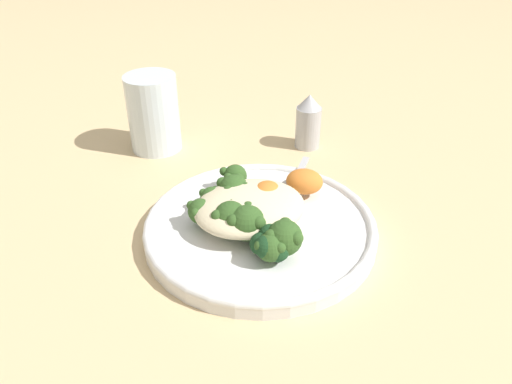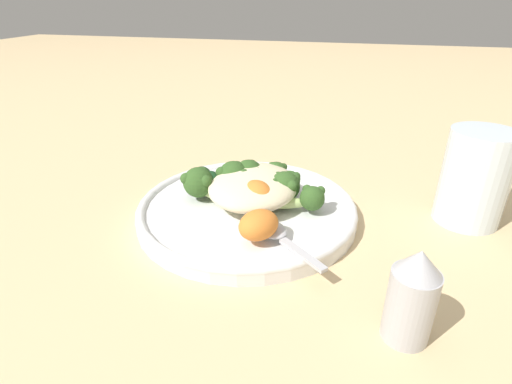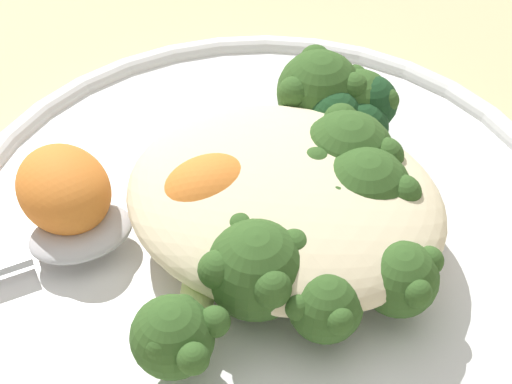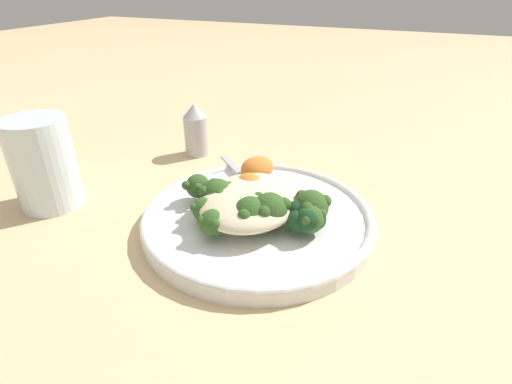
{
  "view_description": "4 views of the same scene",
  "coord_description": "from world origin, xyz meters",
  "px_view_note": "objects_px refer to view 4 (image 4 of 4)",
  "views": [
    {
      "loc": [
        -0.19,
        -0.44,
        0.38
      ],
      "look_at": [
        0.0,
        0.02,
        0.05
      ],
      "focal_mm": 35.0,
      "sensor_mm": 36.0,
      "label": 1
    },
    {
      "loc": [
        0.44,
        0.13,
        0.26
      ],
      "look_at": [
        -0.01,
        0.02,
        0.03
      ],
      "focal_mm": 28.0,
      "sensor_mm": 36.0,
      "label": 2
    },
    {
      "loc": [
        -0.1,
        0.25,
        0.29
      ],
      "look_at": [
        0.0,
        0.02,
        0.04
      ],
      "focal_mm": 60.0,
      "sensor_mm": 36.0,
      "label": 3
    },
    {
      "loc": [
        -0.38,
        -0.15,
        0.28
      ],
      "look_at": [
        -0.01,
        0.01,
        0.05
      ],
      "focal_mm": 28.0,
      "sensor_mm": 36.0,
      "label": 4
    }
  ],
  "objects_px": {
    "quinoa_mound": "(250,201)",
    "kale_tuft": "(305,217)",
    "plate": "(258,217)",
    "sweet_potato_chunk_1": "(250,188)",
    "broccoli_stalk_3": "(226,216)",
    "water_glass": "(43,163)",
    "spoon": "(244,176)",
    "broccoli_stalk_1": "(221,195)",
    "broccoli_stalk_5": "(268,209)",
    "salt_shaker": "(196,130)",
    "broccoli_stalk_4": "(250,212)",
    "broccoli_stalk_6": "(298,215)",
    "broccoli_stalk_0": "(207,190)",
    "broccoli_stalk_7": "(304,206)",
    "sweet_potato_chunk_0": "(257,168)",
    "broccoli_stalk_2": "(219,206)"
  },
  "relations": [
    {
      "from": "broccoli_stalk_0",
      "to": "plate",
      "type": "bearing_deg",
      "value": 165.07
    },
    {
      "from": "plate",
      "to": "sweet_potato_chunk_1",
      "type": "relative_size",
      "value": 5.78
    },
    {
      "from": "broccoli_stalk_4",
      "to": "salt_shaker",
      "type": "bearing_deg",
      "value": -151.85
    },
    {
      "from": "broccoli_stalk_4",
      "to": "salt_shaker",
      "type": "height_order",
      "value": "salt_shaker"
    },
    {
      "from": "kale_tuft",
      "to": "salt_shaker",
      "type": "xyz_separation_m",
      "value": [
        0.18,
        0.25,
        0.01
      ]
    },
    {
      "from": "broccoli_stalk_3",
      "to": "water_glass",
      "type": "xyz_separation_m",
      "value": [
        -0.02,
        0.25,
        0.02
      ]
    },
    {
      "from": "plate",
      "to": "broccoli_stalk_5",
      "type": "distance_m",
      "value": 0.04
    },
    {
      "from": "broccoli_stalk_7",
      "to": "kale_tuft",
      "type": "xyz_separation_m",
      "value": [
        -0.02,
        -0.01,
        -0.0
      ]
    },
    {
      "from": "plate",
      "to": "salt_shaker",
      "type": "height_order",
      "value": "salt_shaker"
    },
    {
      "from": "broccoli_stalk_4",
      "to": "broccoli_stalk_6",
      "type": "xyz_separation_m",
      "value": [
        0.02,
        -0.05,
        -0.01
      ]
    },
    {
      "from": "broccoli_stalk_2",
      "to": "plate",
      "type": "bearing_deg",
      "value": 160.26
    },
    {
      "from": "broccoli_stalk_3",
      "to": "salt_shaker",
      "type": "bearing_deg",
      "value": -131.28
    },
    {
      "from": "broccoli_stalk_2",
      "to": "broccoli_stalk_5",
      "type": "xyz_separation_m",
      "value": [
        0.01,
        -0.06,
        0.01
      ]
    },
    {
      "from": "plate",
      "to": "broccoli_stalk_3",
      "type": "relative_size",
      "value": 2.56
    },
    {
      "from": "plate",
      "to": "broccoli_stalk_0",
      "type": "bearing_deg",
      "value": 91.35
    },
    {
      "from": "quinoa_mound",
      "to": "broccoli_stalk_5",
      "type": "height_order",
      "value": "broccoli_stalk_5"
    },
    {
      "from": "broccoli_stalk_1",
      "to": "broccoli_stalk_2",
      "type": "bearing_deg",
      "value": 68.38
    },
    {
      "from": "broccoli_stalk_5",
      "to": "broccoli_stalk_0",
      "type": "bearing_deg",
      "value": -141.76
    },
    {
      "from": "broccoli_stalk_6",
      "to": "kale_tuft",
      "type": "bearing_deg",
      "value": 2.71
    },
    {
      "from": "kale_tuft",
      "to": "broccoli_stalk_3",
      "type": "bearing_deg",
      "value": 109.25
    },
    {
      "from": "plate",
      "to": "kale_tuft",
      "type": "distance_m",
      "value": 0.07
    },
    {
      "from": "broccoli_stalk_4",
      "to": "broccoli_stalk_7",
      "type": "distance_m",
      "value": 0.06
    },
    {
      "from": "broccoli_stalk_5",
      "to": "salt_shaker",
      "type": "distance_m",
      "value": 0.28
    },
    {
      "from": "quinoa_mound",
      "to": "kale_tuft",
      "type": "xyz_separation_m",
      "value": [
        -0.0,
        -0.07,
        -0.0
      ]
    },
    {
      "from": "broccoli_stalk_1",
      "to": "sweet_potato_chunk_1",
      "type": "relative_size",
      "value": 1.42
    },
    {
      "from": "plate",
      "to": "broccoli_stalk_2",
      "type": "relative_size",
      "value": 3.29
    },
    {
      "from": "plate",
      "to": "salt_shaker",
      "type": "relative_size",
      "value": 3.19
    },
    {
      "from": "broccoli_stalk_3",
      "to": "kale_tuft",
      "type": "bearing_deg",
      "value": 119.59
    },
    {
      "from": "broccoli_stalk_3",
      "to": "water_glass",
      "type": "distance_m",
      "value": 0.26
    },
    {
      "from": "broccoli_stalk_5",
      "to": "water_glass",
      "type": "relative_size",
      "value": 0.77
    },
    {
      "from": "quinoa_mound",
      "to": "spoon",
      "type": "xyz_separation_m",
      "value": [
        0.08,
        0.05,
        -0.01
      ]
    },
    {
      "from": "broccoli_stalk_7",
      "to": "spoon",
      "type": "relative_size",
      "value": 1.22
    },
    {
      "from": "quinoa_mound",
      "to": "kale_tuft",
      "type": "distance_m",
      "value": 0.07
    },
    {
      "from": "plate",
      "to": "sweet_potato_chunk_0",
      "type": "xyz_separation_m",
      "value": [
        0.08,
        0.03,
        0.03
      ]
    },
    {
      "from": "spoon",
      "to": "broccoli_stalk_1",
      "type": "bearing_deg",
      "value": 136.75
    },
    {
      "from": "kale_tuft",
      "to": "broccoli_stalk_1",
      "type": "bearing_deg",
      "value": 89.23
    },
    {
      "from": "plate",
      "to": "broccoli_stalk_5",
      "type": "xyz_separation_m",
      "value": [
        -0.02,
        -0.02,
        0.03
      ]
    },
    {
      "from": "quinoa_mound",
      "to": "sweet_potato_chunk_0",
      "type": "relative_size",
      "value": 2.81
    },
    {
      "from": "broccoli_stalk_7",
      "to": "salt_shaker",
      "type": "distance_m",
      "value": 0.29
    },
    {
      "from": "broccoli_stalk_3",
      "to": "broccoli_stalk_6",
      "type": "distance_m",
      "value": 0.08
    },
    {
      "from": "sweet_potato_chunk_0",
      "to": "sweet_potato_chunk_1",
      "type": "height_order",
      "value": "sweet_potato_chunk_1"
    },
    {
      "from": "plate",
      "to": "broccoli_stalk_1",
      "type": "height_order",
      "value": "broccoli_stalk_1"
    },
    {
      "from": "broccoli_stalk_1",
      "to": "broccoli_stalk_4",
      "type": "height_order",
      "value": "same"
    },
    {
      "from": "broccoli_stalk_1",
      "to": "sweet_potato_chunk_0",
      "type": "height_order",
      "value": "broccoli_stalk_1"
    },
    {
      "from": "sweet_potato_chunk_0",
      "to": "sweet_potato_chunk_1",
      "type": "bearing_deg",
      "value": -164.46
    },
    {
      "from": "broccoli_stalk_0",
      "to": "broccoli_stalk_4",
      "type": "relative_size",
      "value": 0.92
    },
    {
      "from": "broccoli_stalk_4",
      "to": "sweet_potato_chunk_0",
      "type": "relative_size",
      "value": 2.27
    },
    {
      "from": "broccoli_stalk_0",
      "to": "broccoli_stalk_3",
      "type": "height_order",
      "value": "same"
    },
    {
      "from": "quinoa_mound",
      "to": "broccoli_stalk_1",
      "type": "xyz_separation_m",
      "value": [
        -0.0,
        0.04,
        0.0
      ]
    },
    {
      "from": "broccoli_stalk_6",
      "to": "sweet_potato_chunk_1",
      "type": "xyz_separation_m",
      "value": [
        0.03,
        0.07,
        0.01
      ]
    }
  ]
}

